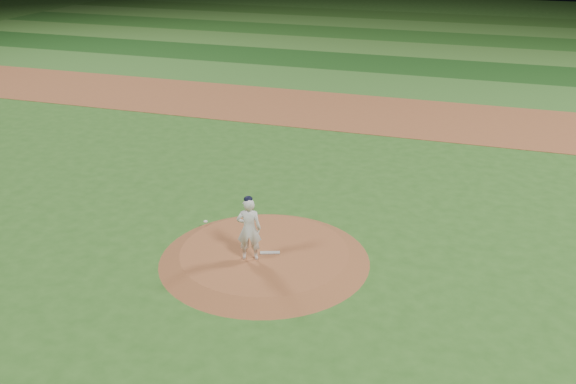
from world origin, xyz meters
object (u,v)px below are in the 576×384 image
at_px(pitching_rubber, 270,253).
at_px(rosin_bag, 206,221).
at_px(pitchers_mound, 264,255).
at_px(pitcher_on_mound, 249,229).

distance_m(pitching_rubber, rosin_bag, 2.59).
relative_size(pitchers_mound, rosin_bag, 45.17).
distance_m(pitchers_mound, pitching_rubber, 0.23).
bearing_deg(rosin_bag, pitcher_on_mound, -38.47).
distance_m(rosin_bag, pitcher_on_mound, 2.62).
xyz_separation_m(pitching_rubber, rosin_bag, (-2.34, 1.12, 0.02)).
relative_size(pitching_rubber, pitcher_on_mound, 0.29).
bearing_deg(pitcher_on_mound, rosin_bag, 141.53).
relative_size(pitchers_mound, pitching_rubber, 10.76).
relative_size(rosin_bag, pitcher_on_mound, 0.07).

